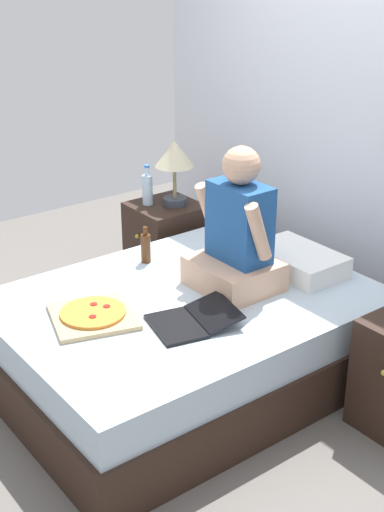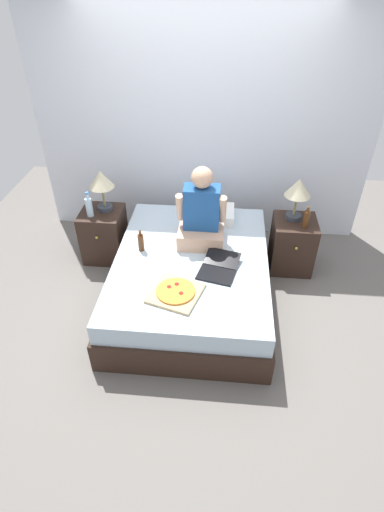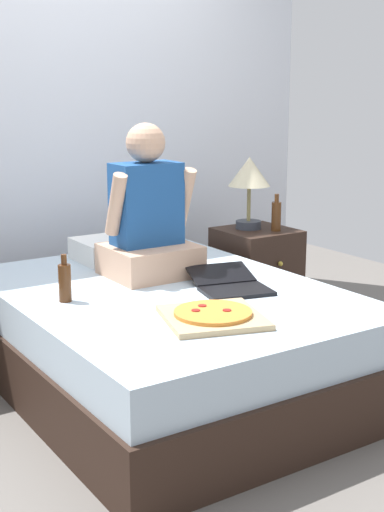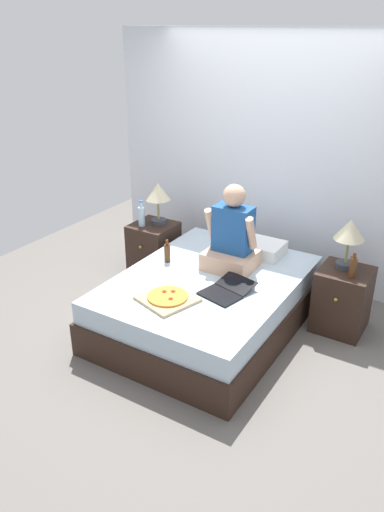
{
  "view_description": "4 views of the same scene",
  "coord_description": "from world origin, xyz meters",
  "px_view_note": "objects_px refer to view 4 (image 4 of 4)",
  "views": [
    {
      "loc": [
        2.7,
        -2.01,
        2.23
      ],
      "look_at": [
        0.0,
        0.04,
        0.72
      ],
      "focal_mm": 50.0,
      "sensor_mm": 36.0,
      "label": 1
    },
    {
      "loc": [
        0.28,
        -2.96,
        2.79
      ],
      "look_at": [
        0.03,
        -0.22,
        0.69
      ],
      "focal_mm": 28.0,
      "sensor_mm": 36.0,
      "label": 2
    },
    {
      "loc": [
        -1.71,
        -2.84,
        1.44
      ],
      "look_at": [
        -0.01,
        -0.24,
        0.71
      ],
      "focal_mm": 50.0,
      "sensor_mm": 36.0,
      "label": 3
    },
    {
      "loc": [
        1.92,
        -3.38,
        2.54
      ],
      "look_at": [
        -0.11,
        -0.1,
        0.72
      ],
      "focal_mm": 35.0,
      "sensor_mm": 36.0,
      "label": 4
    }
  ],
  "objects_px": {
    "lamp_on_left_nightstand": "(158,194)",
    "laptop": "(225,291)",
    "nightstand_right": "(342,300)",
    "bed": "(208,302)",
    "beer_bottle": "(353,267)",
    "lamp_on_right_nightstand": "(350,233)",
    "person_seated": "(232,238)",
    "water_bottle": "(141,216)",
    "nightstand_left": "(154,249)",
    "beer_bottle_on_bed": "(167,253)",
    "pizza_box": "(168,298)"
  },
  "relations": [
    {
      "from": "water_bottle",
      "to": "beer_bottle_on_bed",
      "type": "xyz_separation_m",
      "value": [
        0.62,
        -0.44,
        -0.1
      ]
    },
    {
      "from": "beer_bottle",
      "to": "water_bottle",
      "type": "bearing_deg",
      "value": 179.74
    },
    {
      "from": "water_bottle",
      "to": "nightstand_right",
      "type": "height_order",
      "value": "water_bottle"
    },
    {
      "from": "nightstand_left",
      "to": "person_seated",
      "type": "bearing_deg",
      "value": -15.81
    },
    {
      "from": "lamp_on_left_nightstand",
      "to": "beer_bottle_on_bed",
      "type": "relative_size",
      "value": 2.05
    },
    {
      "from": "nightstand_right",
      "to": "beer_bottle",
      "type": "bearing_deg",
      "value": -54.99
    },
    {
      "from": "lamp_on_right_nightstand",
      "to": "pizza_box",
      "type": "relative_size",
      "value": 0.9
    },
    {
      "from": "person_seated",
      "to": "laptop",
      "type": "bearing_deg",
      "value": -67.86
    },
    {
      "from": "nightstand_left",
      "to": "lamp_on_right_nightstand",
      "type": "xyz_separation_m",
      "value": [
        2.03,
        0.05,
        0.62
      ]
    },
    {
      "from": "lamp_on_right_nightstand",
      "to": "beer_bottle",
      "type": "height_order",
      "value": "lamp_on_right_nightstand"
    },
    {
      "from": "beer_bottle_on_bed",
      "to": "laptop",
      "type": "bearing_deg",
      "value": -18.63
    },
    {
      "from": "person_seated",
      "to": "pizza_box",
      "type": "height_order",
      "value": "person_seated"
    },
    {
      "from": "beer_bottle_on_bed",
      "to": "nightstand_left",
      "type": "bearing_deg",
      "value": 135.9
    },
    {
      "from": "nightstand_left",
      "to": "beer_bottle_on_bed",
      "type": "bearing_deg",
      "value": -44.1
    },
    {
      "from": "water_bottle",
      "to": "beer_bottle",
      "type": "xyz_separation_m",
      "value": [
        2.21,
        -0.01,
        -0.02
      ]
    },
    {
      "from": "bed",
      "to": "water_bottle",
      "type": "distance_m",
      "value": 1.3
    },
    {
      "from": "nightstand_left",
      "to": "beer_bottle",
      "type": "distance_m",
      "value": 2.17
    },
    {
      "from": "lamp_on_left_nightstand",
      "to": "laptop",
      "type": "height_order",
      "value": "lamp_on_left_nightstand"
    },
    {
      "from": "water_bottle",
      "to": "nightstand_right",
      "type": "xyz_separation_m",
      "value": [
        2.14,
        0.09,
        -0.4
      ]
    },
    {
      "from": "bed",
      "to": "lamp_on_right_nightstand",
      "type": "height_order",
      "value": "lamp_on_right_nightstand"
    },
    {
      "from": "nightstand_right",
      "to": "laptop",
      "type": "relative_size",
      "value": 1.22
    },
    {
      "from": "nightstand_left",
      "to": "water_bottle",
      "type": "bearing_deg",
      "value": -131.65
    },
    {
      "from": "lamp_on_left_nightstand",
      "to": "person_seated",
      "type": "xyz_separation_m",
      "value": [
        1.06,
        -0.36,
        -0.12
      ]
    },
    {
      "from": "nightstand_left",
      "to": "lamp_on_left_nightstand",
      "type": "xyz_separation_m",
      "value": [
        0.04,
        0.05,
        0.62
      ]
    },
    {
      "from": "nightstand_left",
      "to": "person_seated",
      "type": "height_order",
      "value": "person_seated"
    },
    {
      "from": "water_bottle",
      "to": "pizza_box",
      "type": "height_order",
      "value": "water_bottle"
    },
    {
      "from": "lamp_on_left_nightstand",
      "to": "nightstand_right",
      "type": "distance_m",
      "value": 2.12
    },
    {
      "from": "beer_bottle",
      "to": "laptop",
      "type": "height_order",
      "value": "beer_bottle"
    },
    {
      "from": "lamp_on_left_nightstand",
      "to": "laptop",
      "type": "bearing_deg",
      "value": -33.48
    },
    {
      "from": "nightstand_right",
      "to": "laptop",
      "type": "distance_m",
      "value": 1.12
    },
    {
      "from": "laptop",
      "to": "lamp_on_right_nightstand",
      "type": "bearing_deg",
      "value": 48.12
    },
    {
      "from": "pizza_box",
      "to": "nightstand_left",
      "type": "bearing_deg",
      "value": 130.33
    },
    {
      "from": "nightstand_right",
      "to": "bed",
      "type": "bearing_deg",
      "value": -149.61
    },
    {
      "from": "laptop",
      "to": "pizza_box",
      "type": "relative_size",
      "value": 0.95
    },
    {
      "from": "beer_bottle",
      "to": "person_seated",
      "type": "height_order",
      "value": "person_seated"
    },
    {
      "from": "laptop",
      "to": "nightstand_right",
      "type": "bearing_deg",
      "value": 45.2
    },
    {
      "from": "beer_bottle",
      "to": "pizza_box",
      "type": "relative_size",
      "value": 0.46
    },
    {
      "from": "lamp_on_left_nightstand",
      "to": "beer_bottle_on_bed",
      "type": "bearing_deg",
      "value": -48.89
    },
    {
      "from": "bed",
      "to": "pizza_box",
      "type": "bearing_deg",
      "value": -99.27
    },
    {
      "from": "nightstand_right",
      "to": "person_seated",
      "type": "xyz_separation_m",
      "value": [
        -0.96,
        -0.31,
        0.49
      ]
    },
    {
      "from": "beer_bottle",
      "to": "person_seated",
      "type": "xyz_separation_m",
      "value": [
        -1.03,
        -0.21,
        0.11
      ]
    },
    {
      "from": "water_bottle",
      "to": "lamp_on_right_nightstand",
      "type": "relative_size",
      "value": 0.61
    },
    {
      "from": "bed",
      "to": "pizza_box",
      "type": "xyz_separation_m",
      "value": [
        -0.08,
        -0.51,
        0.27
      ]
    },
    {
      "from": "person_seated",
      "to": "water_bottle",
      "type": "bearing_deg",
      "value": 169.36
    },
    {
      "from": "pizza_box",
      "to": "person_seated",
      "type": "bearing_deg",
      "value": 79.2
    },
    {
      "from": "beer_bottle",
      "to": "beer_bottle_on_bed",
      "type": "distance_m",
      "value": 1.65
    },
    {
      "from": "nightstand_right",
      "to": "beer_bottle",
      "type": "xyz_separation_m",
      "value": [
        0.07,
        -0.1,
        0.39
      ]
    },
    {
      "from": "nightstand_left",
      "to": "water_bottle",
      "type": "distance_m",
      "value": 0.42
    },
    {
      "from": "laptop",
      "to": "beer_bottle_on_bed",
      "type": "relative_size",
      "value": 2.17
    },
    {
      "from": "lamp_on_left_nightstand",
      "to": "laptop",
      "type": "xyz_separation_m",
      "value": [
        1.25,
        -0.83,
        -0.39
      ]
    }
  ]
}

